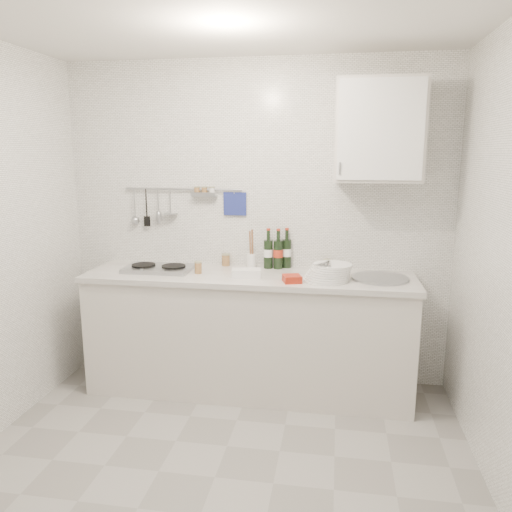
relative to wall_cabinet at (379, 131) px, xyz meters
The scene contains 15 objects.
floor 2.47m from the wall_cabinet, 126.42° to the right, with size 3.00×3.00×0.00m, color slate.
back_wall 1.15m from the wall_cabinet, 168.67° to the left, with size 3.00×0.02×2.50m, color silver.
counter 1.76m from the wall_cabinet, behind, with size 2.44×0.64×0.96m.
wall_rail 1.59m from the wall_cabinet, behind, with size 0.98×0.09×0.34m.
wall_cabinet is the anchor object (origin of this frame).
plate_stack_hob 1.91m from the wall_cabinet, behind, with size 0.28×0.28×0.02m.
plate_stack_sink 1.04m from the wall_cabinet, 146.45° to the right, with size 0.34×0.33×0.12m.
wine_bottles 1.13m from the wall_cabinet, behind, with size 0.21×0.12×0.31m.
butter_dish 1.36m from the wall_cabinet, 165.85° to the right, with size 0.21×0.10×0.06m, color white.
strawberry_punnet 1.19m from the wall_cabinet, 151.04° to the right, with size 0.12×0.12×0.05m, color #B02713.
utensil_crock 1.33m from the wall_cabinet, behind, with size 0.07×0.07×0.31m.
jar_a 1.50m from the wall_cabinet, behind, with size 0.07×0.07×0.09m.
jar_b 1.05m from the wall_cabinet, 161.05° to the left, with size 0.06×0.06×0.08m.
jar_c 1.05m from the wall_cabinet, behind, with size 0.06×0.06×0.07m.
jar_d 1.62m from the wall_cabinet, behind, with size 0.06×0.06×0.09m.
Camera 1 is at (0.64, -2.44, 1.80)m, focal length 35.00 mm.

